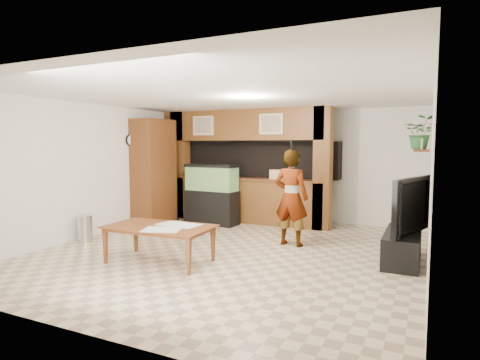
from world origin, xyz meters
The scene contains 22 objects.
floor centered at (0.00, 0.00, 0.00)m, with size 6.50×6.50×0.00m, color beige.
ceiling centered at (0.00, 0.00, 2.60)m, with size 6.50×6.50×0.00m, color white.
wall_back centered at (0.00, 3.25, 1.30)m, with size 6.00×6.00×0.00m, color silver.
wall_left centered at (-3.00, 0.00, 1.30)m, with size 6.50×6.50×0.00m, color silver.
wall_right centered at (3.00, 0.00, 1.30)m, with size 6.50×6.50×0.00m, color silver.
partition centered at (-0.95, 2.64, 1.31)m, with size 4.20×0.99×2.60m.
wall_clock centered at (-2.97, 1.00, 1.90)m, with size 0.05×0.25×0.25m.
wall_shelf centered at (2.85, 1.95, 1.70)m, with size 0.25×0.90×0.04m, color brown.
pantry_cabinet centered at (-2.70, 1.46, 1.19)m, with size 0.59×0.97×2.37m, color brown.
trash_can centered at (-2.77, -0.54, 0.25)m, with size 0.27×0.27×0.49m, color #B2B2B7.
aquarium centered at (-1.46, 1.95, 0.66)m, with size 1.23×0.46×1.36m.
tv_stand centered at (2.65, 0.61, 0.23)m, with size 0.51×1.39×0.46m, color black.
television centered at (2.65, 0.61, 0.89)m, with size 1.49×0.20×0.86m, color black.
photo_frame centered at (2.85, 1.76, 1.81)m, with size 0.03×0.14×0.19m, color tan.
potted_plant centered at (2.82, 2.15, 2.02)m, with size 0.55×0.47×0.61m, color #2A6A32.
person centered at (0.78, 0.86, 0.86)m, with size 0.63×0.41×1.72m, color #9F8457.
microphone centered at (0.83, 0.70, 1.78)m, with size 0.04×0.04×0.17m, color black.
dining_table centered at (-0.71, -1.05, 0.28)m, with size 1.62×0.90×0.57m, color brown.
newspaper_a centered at (-0.42, -0.83, 0.57)m, with size 0.53×0.39×0.01m, color silver.
newspaper_b centered at (-0.50, -1.24, 0.57)m, with size 0.54×0.39×0.01m, color silver.
newspaper_c centered at (-0.56, -0.85, 0.57)m, with size 0.50×0.36×0.01m, color silver.
counter_box centered at (-0.07, 2.45, 1.14)m, with size 0.31×0.21×0.21m, color tan.
Camera 1 is at (2.97, -5.94, 1.80)m, focal length 30.00 mm.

